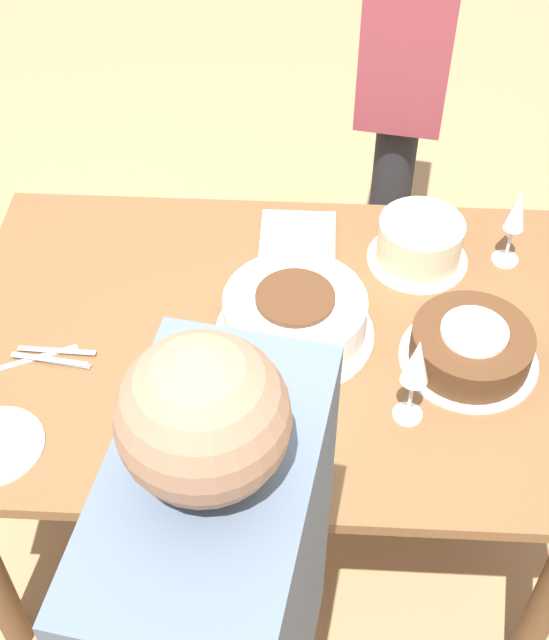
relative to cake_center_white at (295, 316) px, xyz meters
The scene contains 10 objects.
ground_plane 0.78m from the cake_center_white, 168.30° to the right, with size 12.00×12.00×0.00m, color #A87F56.
dining_table 0.17m from the cake_center_white, 168.30° to the right, with size 1.39×0.93×0.73m.
cake_center_white is the anchor object (origin of this frame).
cake_front_chocolate 0.38m from the cake_center_white, ahead, with size 0.30×0.30×0.10m.
cake_back_decorated 0.38m from the cake_center_white, 41.75° to the left, with size 0.24×0.24×0.11m.
wine_glass_near 0.33m from the cake_center_white, 41.92° to the right, with size 0.06×0.06×0.22m.
wine_glass_far 0.57m from the cake_center_white, 28.11° to the left, with size 0.06×0.06×0.21m.
fork_pile 0.53m from the cake_center_white, 169.01° to the right, with size 0.20×0.08×0.01m.
napkin_stack 0.30m from the cake_center_white, 90.53° to the left, with size 0.18×0.18×0.03m.
person_watching 0.88m from the cake_center_white, 71.42° to the left, with size 0.28×0.43×1.74m.
Camera 1 is at (0.07, -1.31, 2.17)m, focal length 50.00 mm.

